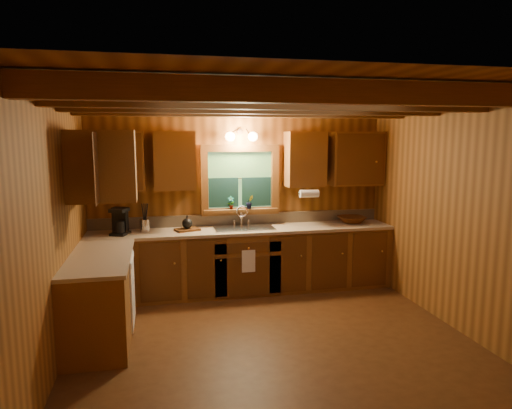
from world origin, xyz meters
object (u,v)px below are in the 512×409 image
object	(u,v)px
sink	(244,231)
coffee_maker	(120,221)
wicker_basket	(352,220)
cutting_board	(187,230)

from	to	relation	value
sink	coffee_maker	xyz separation A→B (m)	(-1.64, -0.04, 0.21)
sink	wicker_basket	bearing A→B (deg)	2.08
sink	wicker_basket	size ratio (longest dim) A/B	2.07
sink	cutting_board	xyz separation A→B (m)	(-0.78, 0.01, 0.06)
coffee_maker	wicker_basket	size ratio (longest dim) A/B	0.87
coffee_maker	wicker_basket	xyz separation A→B (m)	(3.28, 0.10, -0.12)
cutting_board	wicker_basket	size ratio (longest dim) A/B	0.78
coffee_maker	wicker_basket	bearing A→B (deg)	24.16
wicker_basket	cutting_board	bearing A→B (deg)	-178.83
cutting_board	coffee_maker	bearing A→B (deg)	164.63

